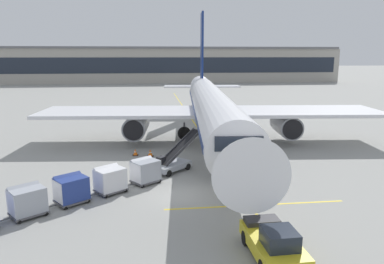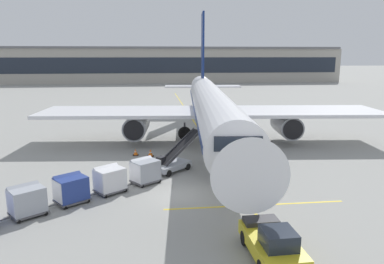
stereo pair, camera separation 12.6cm
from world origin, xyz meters
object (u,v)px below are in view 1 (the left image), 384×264
(baggage_cart_third, at_px, (71,189))
(ground_crew_by_carts, at_px, (148,166))
(baggage_cart_fourth, at_px, (27,200))
(safety_cone_engine_keepout, at_px, (150,153))
(pushback_tug, at_px, (274,243))
(ground_crew_by_loader, at_px, (142,174))
(baggage_cart_second, at_px, (110,179))
(safety_cone_wingtip, at_px, (135,152))
(baggage_cart_lead, at_px, (145,170))
(parked_airplane, at_px, (211,107))
(belt_loader, at_px, (174,161))

(baggage_cart_third, relative_size, ground_crew_by_carts, 1.53)
(baggage_cart_fourth, relative_size, safety_cone_engine_keepout, 3.81)
(pushback_tug, distance_m, ground_crew_by_loader, 12.41)
(baggage_cart_second, distance_m, safety_cone_wingtip, 9.83)
(baggage_cart_lead, relative_size, safety_cone_wingtip, 4.22)
(baggage_cart_fourth, bearing_deg, baggage_cart_second, 36.06)
(baggage_cart_lead, relative_size, ground_crew_by_loader, 1.53)
(ground_crew_by_loader, xyz_separation_m, safety_cone_wingtip, (-0.78, 8.83, -0.69))
(baggage_cart_third, distance_m, safety_cone_wingtip, 11.97)
(ground_crew_by_carts, height_order, safety_cone_wingtip, ground_crew_by_carts)
(baggage_cart_lead, bearing_deg, parked_airplane, 60.21)
(baggage_cart_fourth, bearing_deg, ground_crew_by_carts, 40.44)
(parked_airplane, xyz_separation_m, safety_cone_engine_keepout, (-6.87, -5.27, -3.61))
(baggage_cart_third, xyz_separation_m, ground_crew_by_carts, (5.04, 4.50, -0.00))
(baggage_cart_third, relative_size, baggage_cart_fourth, 1.00)
(belt_loader, bearing_deg, safety_cone_engine_keepout, 112.65)
(baggage_cart_second, xyz_separation_m, ground_crew_by_carts, (2.69, 2.86, -0.00))
(parked_airplane, xyz_separation_m, safety_cone_wingtip, (-8.31, -4.71, -3.65))
(parked_airplane, height_order, ground_crew_by_carts, parked_airplane)
(baggage_cart_fourth, bearing_deg, ground_crew_by_loader, 31.73)
(parked_airplane, height_order, baggage_cart_second, parked_airplane)
(belt_loader, xyz_separation_m, safety_cone_wingtip, (-3.40, 5.25, -0.58))
(ground_crew_by_loader, bearing_deg, safety_cone_wingtip, 95.02)
(baggage_cart_lead, bearing_deg, belt_loader, 49.33)
(ground_crew_by_loader, height_order, ground_crew_by_carts, same)
(baggage_cart_lead, bearing_deg, baggage_cart_second, -145.77)
(parked_airplane, height_order, baggage_cart_lead, parked_airplane)
(baggage_cart_fourth, distance_m, ground_crew_by_carts, 9.57)
(baggage_cart_third, bearing_deg, baggage_cart_fourth, -142.66)
(baggage_cart_third, height_order, baggage_cart_fourth, same)
(baggage_cart_lead, distance_m, ground_crew_by_loader, 0.85)
(ground_crew_by_carts, xyz_separation_m, safety_cone_engine_keepout, (0.21, 6.28, -0.66))
(baggage_cart_second, relative_size, ground_crew_by_carts, 1.53)
(baggage_cart_third, distance_m, pushback_tug, 13.67)
(baggage_cart_second, relative_size, pushback_tug, 0.60)
(parked_airplane, bearing_deg, baggage_cart_lead, -119.79)
(parked_airplane, bearing_deg, baggage_cart_third, -127.05)
(safety_cone_wingtip, bearing_deg, pushback_tug, -69.63)
(baggage_cart_fourth, height_order, pushback_tug, baggage_cart_fourth)
(parked_airplane, relative_size, baggage_cart_second, 18.16)
(belt_loader, distance_m, ground_crew_by_loader, 4.44)
(baggage_cart_second, height_order, ground_crew_by_loader, baggage_cart_second)
(safety_cone_wingtip, bearing_deg, ground_crew_by_carts, -79.75)
(pushback_tug, relative_size, safety_cone_wingtip, 7.06)
(parked_airplane, relative_size, ground_crew_by_carts, 27.72)
(baggage_cart_lead, height_order, baggage_cart_third, same)
(pushback_tug, bearing_deg, baggage_cart_lead, 118.46)
(safety_cone_wingtip, bearing_deg, baggage_cart_fourth, -114.88)
(baggage_cart_lead, bearing_deg, safety_cone_wingtip, 97.28)
(baggage_cart_second, distance_m, ground_crew_by_loader, 2.40)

